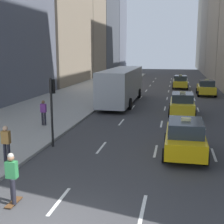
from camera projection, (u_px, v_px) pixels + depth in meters
sidewalk_left at (83, 94)px, 35.79m from camera, size 8.00×66.00×0.15m
lane_markings at (166, 103)px, 30.05m from camera, size 5.72×56.00×0.01m
building_row_left at (70, 1)px, 50.87m from camera, size 6.00×84.52×31.63m
taxi_lead at (206, 88)px, 34.99m from camera, size 2.02×4.40×1.87m
taxi_second at (185, 137)px, 14.93m from camera, size 2.02×4.40×1.87m
taxi_third at (182, 104)px, 24.38m from camera, size 2.02×4.40×1.87m
taxi_fourth at (180, 82)px, 41.49m from camera, size 2.02×4.40×1.87m
city_bus at (122, 85)px, 29.67m from camera, size 2.80×11.61×3.25m
skateboarder at (12, 176)px, 10.07m from camera, size 0.36×0.80×1.75m
pedestrian_near_curb at (6, 142)px, 13.44m from camera, size 0.36×0.22×1.65m
pedestrian_mid_block at (44, 111)px, 20.27m from camera, size 0.36×0.22×1.65m
traffic_light_pole at (52, 101)px, 16.03m from camera, size 0.24×0.42×3.60m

